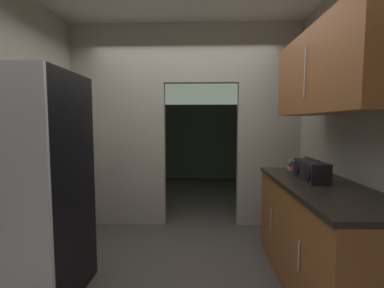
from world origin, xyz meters
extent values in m
plane|color=#47423D|center=(0.00, 0.00, 0.00)|extent=(20.00, 20.00, 0.00)
cube|color=#ADA899|center=(-0.94, 1.36, 1.40)|extent=(1.29, 0.12, 2.80)
cube|color=#ADA899|center=(1.16, 1.36, 1.40)|extent=(0.85, 0.12, 2.80)
cube|color=#ADA899|center=(0.22, 1.36, 2.40)|extent=(1.02, 0.12, 0.80)
cube|color=slate|center=(0.00, 4.49, 1.40)|extent=(3.17, 0.10, 2.80)
cube|color=slate|center=(-1.53, 2.92, 1.40)|extent=(0.10, 3.13, 2.80)
cube|color=slate|center=(1.53, 2.92, 1.40)|extent=(0.10, 3.13, 2.80)
cube|color=black|center=(-1.16, -0.28, 0.93)|extent=(0.72, 0.72, 1.85)
cube|color=brown|center=(1.25, -0.12, 0.45)|extent=(0.63, 1.71, 0.89)
cube|color=black|center=(1.25, -0.12, 0.91)|extent=(0.67, 1.71, 0.04)
cylinder|color=#B7BABC|center=(0.93, -0.49, 0.49)|extent=(0.01, 0.01, 0.22)
cylinder|color=#B7BABC|center=(0.93, 0.26, 0.49)|extent=(0.01, 0.01, 0.22)
cube|color=brown|center=(1.25, -0.12, 1.88)|extent=(0.34, 1.54, 0.70)
cylinder|color=#B7BABC|center=(1.07, -0.12, 1.88)|extent=(0.01, 0.01, 0.42)
cube|color=black|center=(1.22, 0.05, 1.02)|extent=(0.17, 0.43, 0.18)
cylinder|color=#262626|center=(1.22, 0.05, 1.13)|extent=(0.02, 0.30, 0.02)
cylinder|color=black|center=(1.13, -0.08, 1.02)|extent=(0.01, 0.12, 0.12)
cylinder|color=black|center=(1.13, 0.17, 1.02)|extent=(0.01, 0.12, 0.12)
cube|color=#2D609E|center=(1.21, 0.48, 0.94)|extent=(0.11, 0.16, 0.02)
cube|color=gold|center=(1.22, 0.48, 0.96)|extent=(0.13, 0.14, 0.03)
cube|color=#8C3893|center=(1.23, 0.48, 0.99)|extent=(0.12, 0.16, 0.03)
cube|color=red|center=(1.22, 0.49, 1.01)|extent=(0.15, 0.16, 0.03)
cube|color=#388C47|center=(1.22, 0.48, 1.04)|extent=(0.11, 0.12, 0.02)
camera|label=1|loc=(0.21, -2.35, 1.46)|focal=24.68mm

